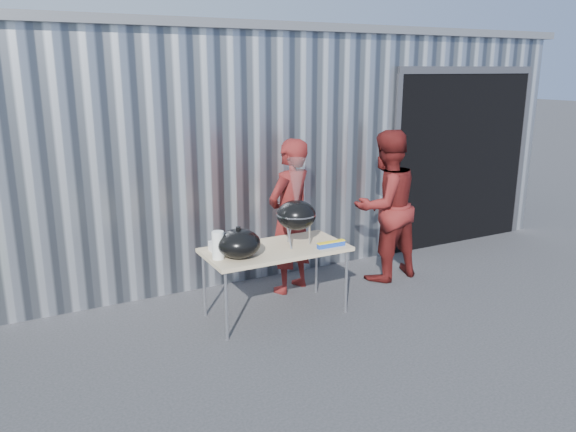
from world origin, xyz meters
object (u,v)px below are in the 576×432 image
person_cook (290,217)px  kettle_grill (296,207)px  person_bystander (385,206)px  folding_table (276,251)px

person_cook → kettle_grill: bearing=45.0°
kettle_grill → person_bystander: bearing=14.7°
folding_table → person_cook: bearing=49.6°
person_bystander → kettle_grill: bearing=9.5°
kettle_grill → person_bystander: size_ratio=0.50×
person_cook → person_bystander: person_bystander is taller
folding_table → person_bystander: (1.69, 0.36, 0.22)m
folding_table → person_cook: 0.74m
folding_table → person_bystander: 1.74m
kettle_grill → person_cook: (0.23, 0.57, -0.27)m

